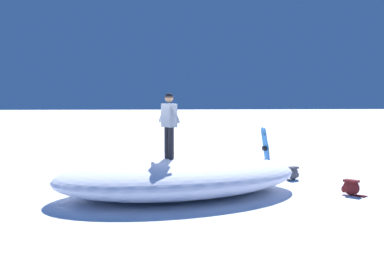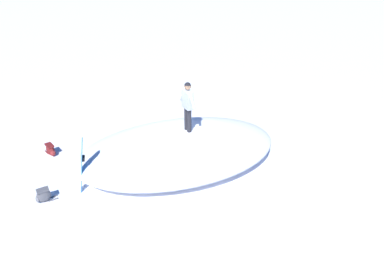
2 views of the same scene
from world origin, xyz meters
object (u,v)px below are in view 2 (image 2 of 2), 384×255
Objects in this scene: backpack_near at (43,195)px; snowboarder_standing at (188,103)px; snowboard_primary_upright at (82,164)px; backpack_far at (50,150)px.

snowboarder_standing is at bearing -150.74° from backpack_near.
snowboarder_standing is 3.61m from snowboard_primary_upright.
backpack_near is (3.99, 2.24, -1.75)m from snowboarder_standing.
backpack_far is at bearing -3.09° from snowboarder_standing.
snowboarder_standing is 5.00m from backpack_far.
snowboard_primary_upright reaches higher than backpack_far.
snowboard_primary_upright reaches higher than backpack_near.
backpack_near is 0.92× the size of backpack_far.
snowboarder_standing is 0.98× the size of snowboard_primary_upright.
snowboarder_standing is 4.90m from backpack_near.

